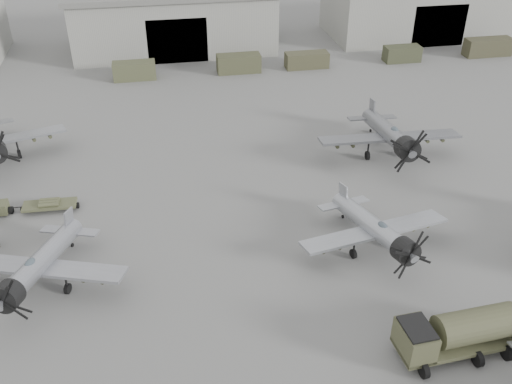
% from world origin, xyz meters
% --- Properties ---
extents(ground, '(220.00, 220.00, 0.00)m').
position_xyz_m(ground, '(0.00, 0.00, 0.00)').
color(ground, '#5B5B58').
rests_on(ground, ground).
extents(hangar_center, '(29.00, 14.80, 8.70)m').
position_xyz_m(hangar_center, '(0.00, 61.96, 4.37)').
color(hangar_center, gray).
rests_on(hangar_center, ground).
extents(hangar_right, '(29.00, 14.80, 8.70)m').
position_xyz_m(hangar_right, '(38.00, 61.96, 4.37)').
color(hangar_right, gray).
rests_on(hangar_right, ground).
extents(support_truck_3, '(5.38, 2.20, 2.23)m').
position_xyz_m(support_truck_3, '(-5.98, 50.00, 1.12)').
color(support_truck_3, '#464930').
rests_on(support_truck_3, ground).
extents(support_truck_4, '(5.70, 2.20, 2.36)m').
position_xyz_m(support_truck_4, '(7.53, 50.00, 1.18)').
color(support_truck_4, '#3F402A').
rests_on(support_truck_4, ground).
extents(support_truck_5, '(5.75, 2.20, 2.05)m').
position_xyz_m(support_truck_5, '(16.77, 50.00, 1.02)').
color(support_truck_5, '#3E3D28').
rests_on(support_truck_5, ground).
extents(support_truck_6, '(4.95, 2.20, 2.09)m').
position_xyz_m(support_truck_6, '(30.34, 50.00, 1.05)').
color(support_truck_6, '#363925').
rests_on(support_truck_6, ground).
extents(support_truck_7, '(6.63, 2.20, 2.45)m').
position_xyz_m(support_truck_7, '(43.18, 50.00, 1.23)').
color(support_truck_7, '#3A3926').
rests_on(support_truck_7, ground).
extents(aircraft_mid_1, '(11.93, 10.74, 4.79)m').
position_xyz_m(aircraft_mid_1, '(-12.67, 10.42, 2.18)').
color(aircraft_mid_1, '#919399').
rests_on(aircraft_mid_1, ground).
extents(aircraft_mid_2, '(11.75, 10.58, 4.66)m').
position_xyz_m(aircraft_mid_2, '(11.39, 10.18, 2.12)').
color(aircraft_mid_2, '#9DA1A6').
rests_on(aircraft_mid_2, ground).
extents(aircraft_far_1, '(13.70, 12.33, 5.47)m').
position_xyz_m(aircraft_far_1, '(18.00, 23.93, 2.49)').
color(aircraft_far_1, gray).
rests_on(aircraft_far_1, ground).
extents(fuel_tanker, '(7.80, 3.83, 2.96)m').
position_xyz_m(fuel_tanker, '(12.68, 0.14, 1.70)').
color(fuel_tanker, '#43442C').
rests_on(fuel_tanker, ground).
extents(tug_trailer, '(7.61, 1.75, 1.53)m').
position_xyz_m(tug_trailer, '(-15.98, 20.85, 0.57)').
color(tug_trailer, '#484B31').
rests_on(tug_trailer, ground).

